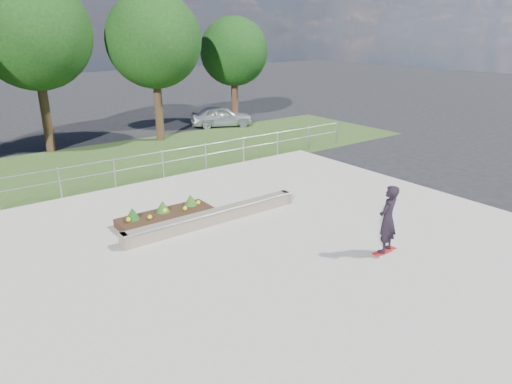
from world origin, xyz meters
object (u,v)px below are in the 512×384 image
grind_ledge (214,217)px  skateboarder (388,219)px  parked_car (222,116)px  planter_bed (166,215)px

grind_ledge → skateboarder: (2.54, -4.52, 0.80)m
parked_car → skateboarder: bearing=-175.8°
skateboarder → parked_car: bearing=70.9°
skateboarder → parked_car: size_ratio=0.51×
grind_ledge → planter_bed: 1.54m
planter_bed → parked_car: parked_car is taller
grind_ledge → planter_bed: planter_bed is taller
planter_bed → parked_car: (9.69, 11.80, 0.41)m
grind_ledge → skateboarder: skateboarder is taller
grind_ledge → skateboarder: 5.25m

